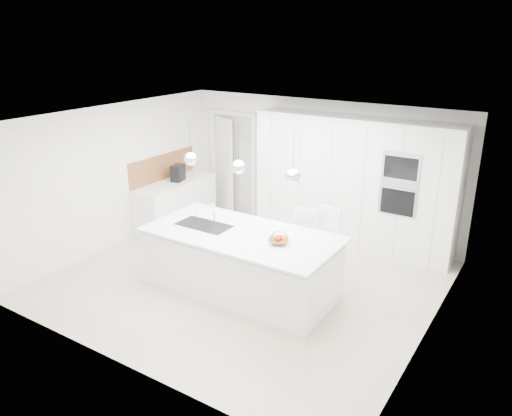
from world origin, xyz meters
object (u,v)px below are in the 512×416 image
Objects in this scene: island_base at (240,264)px; espresso_machine at (178,173)px; bar_stool_right at (324,245)px; fruit_bowl at (278,241)px; bar_stool_left at (300,245)px.

espresso_machine reaches higher than island_base.
bar_stool_right is (3.42, -0.59, -0.49)m from espresso_machine.
fruit_bowl is 0.26× the size of bar_stool_left.
bar_stool_right is (0.26, 0.97, -0.37)m from fruit_bowl.
bar_stool_right reaches higher than bar_stool_left.
island_base is at bearing -145.92° from bar_stool_left.
fruit_bowl is at bearing -41.20° from espresso_machine.
fruit_bowl is (0.64, 0.02, 0.50)m from island_base.
bar_stool_left is at bearing -28.64° from espresso_machine.
espresso_machine is 3.51m from bar_stool_right.
bar_stool_right is at bearing 3.30° from bar_stool_left.
island_base is 3.05m from espresso_machine.
bar_stool_left is 0.37m from bar_stool_right.
bar_stool_right is at bearing 75.18° from fruit_bowl.
espresso_machine is at bearing 153.72° from fruit_bowl.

